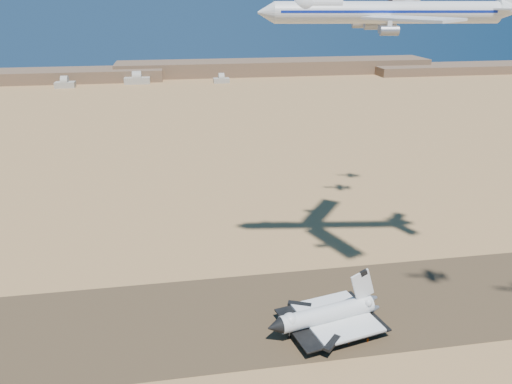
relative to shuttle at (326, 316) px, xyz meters
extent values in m
plane|color=#A37A48|center=(-22.66, 10.82, -5.00)|extent=(1200.00, 1200.00, 0.00)
cube|color=#4F3D27|center=(-22.66, 10.82, -4.97)|extent=(600.00, 50.00, 0.06)
cube|color=brown|center=(-242.66, 530.82, 2.00)|extent=(380.00, 60.00, 14.00)
cube|color=brown|center=(97.34, 550.82, 4.00)|extent=(420.00, 60.00, 18.00)
cube|color=brown|center=(377.34, 520.82, 0.50)|extent=(300.00, 60.00, 11.00)
cube|color=#A7A294|center=(-162.66, 480.82, -1.75)|extent=(22.00, 14.00, 6.50)
cube|color=#A7A294|center=(-82.66, 495.82, -1.25)|extent=(30.00, 15.00, 7.50)
cube|color=#A7A294|center=(17.34, 485.82, -2.25)|extent=(19.00, 12.50, 5.50)
cylinder|color=silver|center=(0.08, 0.02, 0.71)|extent=(30.89, 11.70, 5.33)
cone|color=black|center=(-16.84, -3.68, 0.71)|extent=(5.26, 5.86, 5.06)
sphere|color=silver|center=(-12.01, -2.62, 1.47)|extent=(4.95, 4.95, 4.95)
cube|color=silver|center=(3.80, 0.83, -1.48)|extent=(25.33, 26.78, 0.86)
cube|color=black|center=(1.94, 0.42, -1.91)|extent=(32.77, 28.40, 0.48)
cube|color=silver|center=(12.17, 2.66, 8.13)|extent=(8.76, 2.53, 10.96)
cylinder|color=gray|center=(-12.01, -2.62, -3.48)|extent=(0.34, 0.34, 3.05)
cylinder|color=black|center=(-12.01, -2.62, -4.48)|extent=(1.11, 0.64, 1.05)
cylinder|color=gray|center=(6.68, -3.41, -3.48)|extent=(0.34, 0.34, 3.05)
cylinder|color=black|center=(6.68, -3.41, -4.48)|extent=(1.11, 0.64, 1.05)
cylinder|color=gray|center=(4.65, 5.88, -3.48)|extent=(0.34, 0.34, 3.05)
cylinder|color=black|center=(4.65, 5.88, -4.48)|extent=(1.11, 0.64, 1.05)
cylinder|color=silver|center=(23.81, 29.50, 87.09)|extent=(69.29, 15.72, 6.50)
cone|color=silver|center=(-12.91, 34.48, 87.09)|extent=(5.90, 7.12, 6.50)
sphere|color=silver|center=(-1.34, 32.91, 89.42)|extent=(6.70, 6.70, 6.70)
cube|color=silver|center=(23.64, 13.12, 85.87)|extent=(19.13, 31.74, 0.71)
cube|color=silver|center=(28.01, 45.32, 85.87)|extent=(25.21, 30.06, 0.71)
cube|color=silver|center=(60.92, 31.12, 88.10)|extent=(11.25, 12.25, 0.51)
cylinder|color=gray|center=(20.57, 20.71, 82.82)|extent=(5.39, 3.30, 2.64)
cylinder|color=gray|center=(17.33, 11.93, 82.82)|extent=(5.39, 3.30, 2.64)
cylinder|color=gray|center=(23.03, 38.82, 82.82)|extent=(5.39, 3.30, 2.64)
cylinder|color=gray|center=(22.25, 48.15, 82.82)|extent=(5.39, 3.30, 2.64)
imported|color=orange|center=(4.83, -8.11, -4.04)|extent=(0.49, 0.69, 1.80)
imported|color=orange|center=(8.21, -5.17, -4.03)|extent=(0.99, 0.99, 1.83)
imported|color=orange|center=(10.73, -8.19, -4.11)|extent=(1.10, 0.88, 1.67)
cylinder|color=silver|center=(45.87, 75.93, 84.20)|extent=(12.84, 4.29, 1.50)
cone|color=black|center=(38.37, 77.62, 84.20)|extent=(3.02, 1.97, 1.39)
sphere|color=black|center=(42.74, 76.63, 84.74)|extent=(1.50, 1.50, 1.50)
cube|color=silver|center=(46.91, 75.69, 83.99)|extent=(5.53, 9.16, 0.27)
cube|color=silver|center=(51.08, 74.75, 84.20)|extent=(3.47, 5.73, 0.21)
cube|color=silver|center=(51.29, 74.70, 85.70)|extent=(3.21, 0.97, 3.62)
cylinder|color=silver|center=(58.55, 90.95, 90.26)|extent=(11.13, 4.48, 1.31)
cone|color=black|center=(52.10, 92.89, 90.26)|extent=(2.68, 1.86, 1.22)
cube|color=silver|center=(59.45, 90.68, 90.07)|extent=(5.28, 8.11, 0.23)
cube|color=silver|center=(63.03, 89.61, 90.26)|extent=(3.31, 5.07, 0.19)
camera|label=1|loc=(-42.59, -123.55, 91.33)|focal=35.00mm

